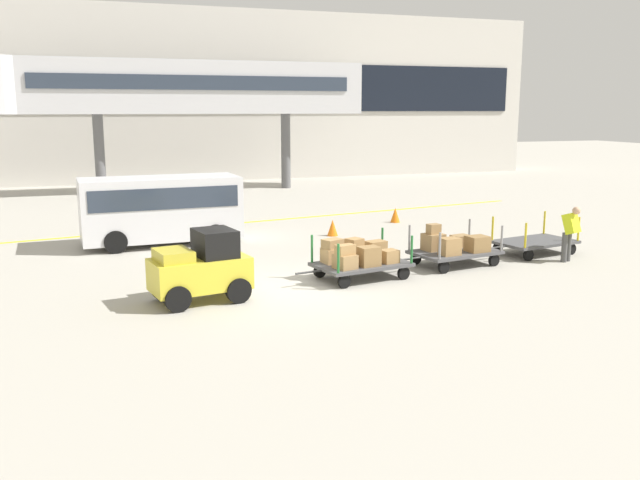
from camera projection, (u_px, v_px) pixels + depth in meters
ground_plane at (292, 288)px, 16.00m from camera, size 120.00×120.00×0.00m
apron_lead_line at (287, 219)px, 26.04m from camera, size 21.62×3.99×0.01m
terminal_building at (167, 95)px, 39.24m from camera, size 46.34×2.51×9.86m
jet_bridge at (159, 88)px, 33.31m from camera, size 19.28×3.00×6.53m
baggage_tug at (201, 268)px, 14.78m from camera, size 2.27×1.56×1.58m
baggage_cart_lead at (358, 258)px, 16.80m from camera, size 3.08×1.80×1.10m
baggage_cart_middle at (454, 247)px, 18.23m from camera, size 3.08×1.80×1.12m
baggage_cart_tail at (534, 242)px, 19.71m from camera, size 3.08×1.80×1.10m
baggage_handler at (570, 231)px, 18.58m from camera, size 0.53×0.54×1.56m
shuttle_van at (161, 205)px, 20.97m from camera, size 4.90×2.20×2.10m
safety_cone_near at (395, 215)px, 25.22m from camera, size 0.36×0.36×0.55m
safety_cone_far at (333, 228)px, 22.55m from camera, size 0.36×0.36×0.55m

